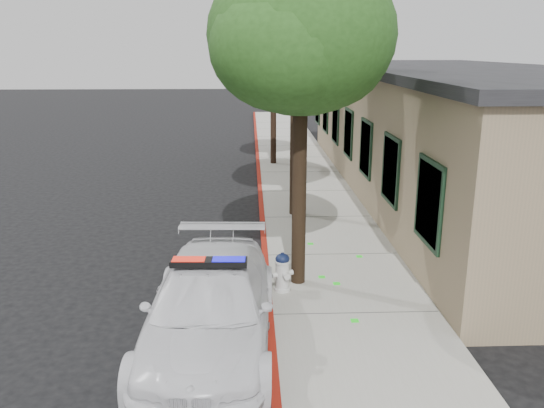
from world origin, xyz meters
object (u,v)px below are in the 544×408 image
Objects in this scene: clapboard_building at (459,132)px; fire_hydrant at (283,272)px; street_tree_mid at (297,23)px; police_car at (210,307)px; street_tree_far at (274,66)px; street_tree_near at (302,43)px.

fire_hydrant is at bearing -128.51° from clapboard_building.
police_car is at bearing -105.25° from street_tree_mid.
street_tree_mid is at bearing -87.62° from street_tree_far.
police_car is 2.30m from fire_hydrant.
fire_hydrant is at bearing -130.72° from street_tree_near.
fire_hydrant is (1.29, 1.89, -0.19)m from police_car.
clapboard_building is 4.07× the size of police_car.
street_tree_near reaches higher than street_tree_far.
clapboard_building is 2.96× the size of street_tree_mid.
police_car is at bearing -147.25° from fire_hydrant.
clapboard_building is 7.85m from street_tree_far.
street_tree_mid is (1.97, 7.23, 4.73)m from police_car.
police_car is at bearing -127.75° from clapboard_building.
police_car is 8.87m from street_tree_mid.
clapboard_building is at bearing 54.60° from police_car.
street_tree_near is at bearing -90.07° from street_tree_far.
police_car is 0.97× the size of street_tree_far.
fire_hydrant is at bearing -91.70° from street_tree_far.
street_tree_far is at bearing 65.42° from fire_hydrant.
street_tree_near is 12.27m from street_tree_far.
street_tree_near reaches higher than clapboard_building.
street_tree_far reaches higher than police_car.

